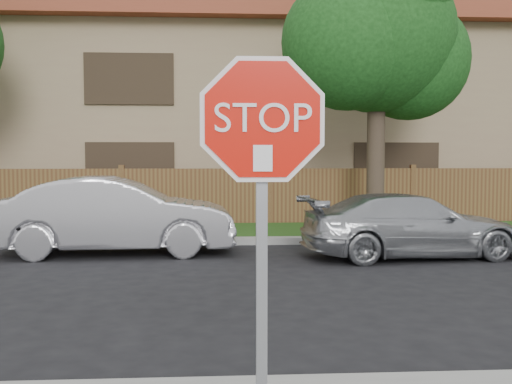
{
  "coord_description": "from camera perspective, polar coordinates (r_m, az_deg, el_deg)",
  "views": [
    {
      "loc": [
        -1.37,
        -4.92,
        1.94
      ],
      "look_at": [
        -1.13,
        -0.9,
        1.7
      ],
      "focal_mm": 42.0,
      "sensor_mm": 36.0,
      "label": 1
    }
  ],
  "objects": [
    {
      "name": "sedan_right",
      "position": [
        11.85,
        14.56,
        -3.11
      ],
      "size": [
        4.36,
        2.12,
        1.22
      ],
      "primitive_type": "imported",
      "rotation": [
        0.0,
        0.0,
        1.67
      ],
      "color": "#B2B5BA",
      "rests_on": "ground"
    },
    {
      "name": "tree_mid",
      "position": [
        15.28,
        11.67,
        14.45
      ],
      "size": [
        4.8,
        3.9,
        7.35
      ],
      "color": "#382B21",
      "rests_on": "ground"
    },
    {
      "name": "stop_sign",
      "position": [
        3.45,
        0.59,
        1.57
      ],
      "size": [
        1.01,
        0.13,
        2.55
      ],
      "color": "gray",
      "rests_on": "sidewalk_near"
    },
    {
      "name": "grass_strip",
      "position": [
        14.9,
        1.79,
        -3.8
      ],
      "size": [
        70.0,
        3.0,
        0.12
      ],
      "primitive_type": "cube",
      "color": "#1E4714",
      "rests_on": "ground"
    },
    {
      "name": "fence",
      "position": [
        16.41,
        1.28,
        -0.54
      ],
      "size": [
        70.0,
        0.12,
        1.6
      ],
      "primitive_type": "cube",
      "color": "brown",
      "rests_on": "ground"
    },
    {
      "name": "apartment_building",
      "position": [
        22.02,
        0.06,
        7.59
      ],
      "size": [
        35.2,
        9.2,
        7.2
      ],
      "color": "#9C8161",
      "rests_on": "ground"
    },
    {
      "name": "sedan_left",
      "position": [
        12.13,
        -13.17,
        -2.2
      ],
      "size": [
        4.73,
        1.86,
        1.53
      ],
      "primitive_type": "imported",
      "rotation": [
        0.0,
        0.0,
        1.62
      ],
      "color": "silver",
      "rests_on": "ground"
    },
    {
      "name": "ground",
      "position": [
        5.46,
        11.83,
        -17.46
      ],
      "size": [
        90.0,
        90.0,
        0.0
      ],
      "primitive_type": "plane",
      "color": "black",
      "rests_on": "ground"
    },
    {
      "name": "far_curb",
      "position": [
        13.27,
        2.45,
        -4.64
      ],
      "size": [
        70.0,
        0.3,
        0.15
      ],
      "primitive_type": "cube",
      "color": "gray",
      "rests_on": "ground"
    }
  ]
}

